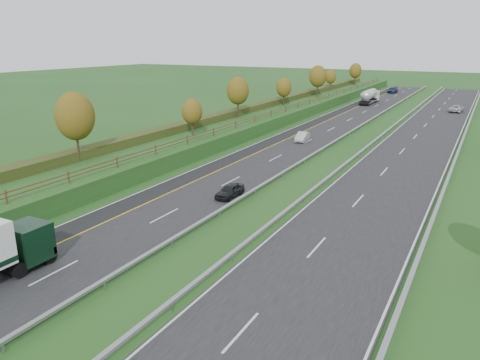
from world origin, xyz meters
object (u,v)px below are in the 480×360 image
(car_small_far, at_px, (393,90))
(car_oncoming, at_px, (457,109))
(car_silver_mid, at_px, (302,137))
(car_dark_near, at_px, (230,191))
(road_tanker, at_px, (370,96))

(car_small_far, distance_m, car_oncoming, 39.62)
(car_oncoming, bearing_deg, car_silver_mid, 73.04)
(car_dark_near, bearing_deg, road_tanker, 96.05)
(road_tanker, distance_m, car_silver_mid, 50.94)
(car_small_far, relative_size, car_oncoming, 1.06)
(car_oncoming, bearing_deg, road_tanker, -10.91)
(car_dark_near, relative_size, car_silver_mid, 0.89)
(car_oncoming, bearing_deg, car_dark_near, 83.78)
(car_silver_mid, bearing_deg, car_oncoming, 60.67)
(car_silver_mid, height_order, car_oncoming, car_oncoming)
(car_silver_mid, distance_m, car_oncoming, 48.66)
(road_tanker, xyz_separation_m, car_small_far, (0.23, 28.35, -1.01))
(car_oncoming, bearing_deg, car_small_far, -54.43)
(road_tanker, bearing_deg, car_small_far, 89.54)
(car_dark_near, height_order, car_oncoming, car_oncoming)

